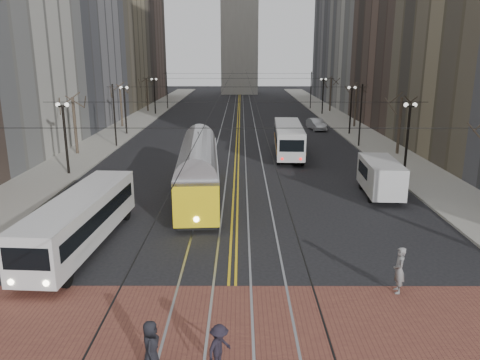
{
  "coord_description": "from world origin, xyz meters",
  "views": [
    {
      "loc": [
        0.38,
        -19.0,
        9.5
      ],
      "look_at": [
        0.33,
        5.24,
        3.0
      ],
      "focal_mm": 35.0,
      "sensor_mm": 36.0,
      "label": 1
    }
  ],
  "objects_px": {
    "pedestrian_b": "(399,270)",
    "rear_bus": "(288,140)",
    "sedan_grey": "(289,150)",
    "pedestrian_a": "(151,347)",
    "streetcar": "(199,175)",
    "cargo_van": "(380,179)",
    "transit_bus": "(81,222)",
    "sedan_silver": "(316,124)",
    "pedestrian_d": "(219,348)"
  },
  "relations": [
    {
      "from": "cargo_van",
      "to": "pedestrian_d",
      "type": "xyz_separation_m",
      "value": [
        -10.28,
        -18.66,
        -0.45
      ]
    },
    {
      "from": "pedestrian_b",
      "to": "rear_bus",
      "type": "bearing_deg",
      "value": -168.91
    },
    {
      "from": "streetcar",
      "to": "pedestrian_b",
      "type": "distance_m",
      "value": 16.16
    },
    {
      "from": "cargo_van",
      "to": "sedan_silver",
      "type": "xyz_separation_m",
      "value": [
        0.23,
        29.71,
        -0.52
      ]
    },
    {
      "from": "transit_bus",
      "to": "pedestrian_b",
      "type": "height_order",
      "value": "transit_bus"
    },
    {
      "from": "sedan_grey",
      "to": "sedan_silver",
      "type": "height_order",
      "value": "sedan_grey"
    },
    {
      "from": "pedestrian_a",
      "to": "pedestrian_d",
      "type": "height_order",
      "value": "pedestrian_a"
    },
    {
      "from": "transit_bus",
      "to": "rear_bus",
      "type": "relative_size",
      "value": 0.95
    },
    {
      "from": "sedan_silver",
      "to": "pedestrian_a",
      "type": "bearing_deg",
      "value": -114.44
    },
    {
      "from": "sedan_grey",
      "to": "pedestrian_a",
      "type": "height_order",
      "value": "pedestrian_a"
    },
    {
      "from": "pedestrian_b",
      "to": "sedan_grey",
      "type": "bearing_deg",
      "value": -168.67
    },
    {
      "from": "sedan_silver",
      "to": "pedestrian_d",
      "type": "height_order",
      "value": "pedestrian_d"
    },
    {
      "from": "pedestrian_b",
      "to": "pedestrian_d",
      "type": "height_order",
      "value": "pedestrian_b"
    },
    {
      "from": "streetcar",
      "to": "sedan_grey",
      "type": "relative_size",
      "value": 3.05
    },
    {
      "from": "streetcar",
      "to": "pedestrian_a",
      "type": "relative_size",
      "value": 8.05
    },
    {
      "from": "transit_bus",
      "to": "pedestrian_d",
      "type": "relative_size",
      "value": 6.84
    },
    {
      "from": "cargo_van",
      "to": "pedestrian_a",
      "type": "height_order",
      "value": "cargo_van"
    },
    {
      "from": "pedestrian_d",
      "to": "rear_bus",
      "type": "bearing_deg",
      "value": 24.96
    },
    {
      "from": "rear_bus",
      "to": "pedestrian_a",
      "type": "distance_m",
      "value": 33.32
    },
    {
      "from": "sedan_silver",
      "to": "rear_bus",
      "type": "bearing_deg",
      "value": -118.07
    },
    {
      "from": "sedan_grey",
      "to": "pedestrian_a",
      "type": "bearing_deg",
      "value": -99.36
    },
    {
      "from": "sedan_grey",
      "to": "pedestrian_d",
      "type": "distance_m",
      "value": 31.57
    },
    {
      "from": "sedan_grey",
      "to": "rear_bus",
      "type": "bearing_deg",
      "value": 93.13
    },
    {
      "from": "cargo_van",
      "to": "pedestrian_d",
      "type": "height_order",
      "value": "cargo_van"
    },
    {
      "from": "transit_bus",
      "to": "pedestrian_a",
      "type": "bearing_deg",
      "value": -57.48
    },
    {
      "from": "pedestrian_b",
      "to": "streetcar",
      "type": "bearing_deg",
      "value": -137.38
    },
    {
      "from": "transit_bus",
      "to": "rear_bus",
      "type": "bearing_deg",
      "value": 64.76
    },
    {
      "from": "pedestrian_a",
      "to": "sedan_silver",
      "type": "bearing_deg",
      "value": -16.06
    },
    {
      "from": "rear_bus",
      "to": "pedestrian_a",
      "type": "relative_size",
      "value": 6.68
    },
    {
      "from": "streetcar",
      "to": "cargo_van",
      "type": "relative_size",
      "value": 2.41
    },
    {
      "from": "pedestrian_a",
      "to": "pedestrian_b",
      "type": "height_order",
      "value": "pedestrian_b"
    },
    {
      "from": "cargo_van",
      "to": "rear_bus",
      "type": "bearing_deg",
      "value": 113.32
    },
    {
      "from": "sedan_grey",
      "to": "pedestrian_b",
      "type": "height_order",
      "value": "pedestrian_b"
    },
    {
      "from": "sedan_grey",
      "to": "pedestrian_b",
      "type": "relative_size",
      "value": 2.27
    },
    {
      "from": "transit_bus",
      "to": "pedestrian_a",
      "type": "relative_size",
      "value": 6.36
    },
    {
      "from": "sedan_grey",
      "to": "streetcar",
      "type": "bearing_deg",
      "value": -116.04
    },
    {
      "from": "streetcar",
      "to": "sedan_silver",
      "type": "distance_m",
      "value": 32.79
    },
    {
      "from": "pedestrian_a",
      "to": "pedestrian_b",
      "type": "relative_size",
      "value": 0.86
    },
    {
      "from": "cargo_van",
      "to": "sedan_silver",
      "type": "height_order",
      "value": "cargo_van"
    },
    {
      "from": "cargo_van",
      "to": "sedan_silver",
      "type": "distance_m",
      "value": 29.71
    },
    {
      "from": "streetcar",
      "to": "pedestrian_b",
      "type": "xyz_separation_m",
      "value": [
        9.35,
        -13.17,
        -0.61
      ]
    },
    {
      "from": "rear_bus",
      "to": "pedestrian_a",
      "type": "xyz_separation_m",
      "value": [
        -7.38,
        -32.49,
        -0.62
      ]
    },
    {
      "from": "streetcar",
      "to": "sedan_grey",
      "type": "distance_m",
      "value": 14.99
    },
    {
      "from": "pedestrian_a",
      "to": "transit_bus",
      "type": "bearing_deg",
      "value": 27.3
    },
    {
      "from": "transit_bus",
      "to": "sedan_grey",
      "type": "height_order",
      "value": "transit_bus"
    },
    {
      "from": "pedestrian_a",
      "to": "streetcar",
      "type": "bearing_deg",
      "value": -1.06
    },
    {
      "from": "rear_bus",
      "to": "cargo_van",
      "type": "relative_size",
      "value": 2.0
    },
    {
      "from": "pedestrian_a",
      "to": "pedestrian_d",
      "type": "distance_m",
      "value": 2.1
    },
    {
      "from": "sedan_silver",
      "to": "pedestrian_a",
      "type": "distance_m",
      "value": 49.99
    },
    {
      "from": "cargo_van",
      "to": "pedestrian_d",
      "type": "relative_size",
      "value": 3.59
    }
  ]
}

